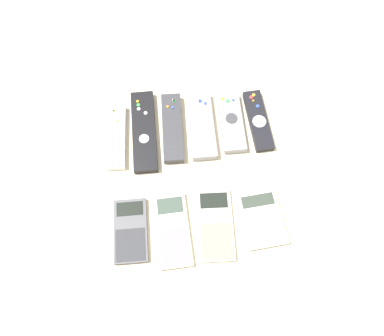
% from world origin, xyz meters
% --- Properties ---
extents(ground_plane, '(3.00, 3.00, 0.00)m').
position_xyz_m(ground_plane, '(0.00, 0.00, 0.00)').
color(ground_plane, beige).
extents(remote_0, '(0.05, 0.16, 0.02)m').
position_xyz_m(remote_0, '(-0.17, 0.13, 0.01)').
color(remote_0, white).
rests_on(remote_0, ground_plane).
extents(remote_1, '(0.06, 0.21, 0.02)m').
position_xyz_m(remote_1, '(-0.10, 0.13, 0.01)').
color(remote_1, black).
rests_on(remote_1, ground_plane).
extents(remote_2, '(0.05, 0.18, 0.02)m').
position_xyz_m(remote_2, '(-0.03, 0.13, 0.01)').
color(remote_2, '#333338').
rests_on(remote_2, ground_plane).
extents(remote_3, '(0.06, 0.17, 0.02)m').
position_xyz_m(remote_3, '(0.03, 0.13, 0.01)').
color(remote_3, gray).
rests_on(remote_3, ground_plane).
extents(remote_4, '(0.06, 0.15, 0.02)m').
position_xyz_m(remote_4, '(0.11, 0.13, 0.01)').
color(remote_4, gray).
rests_on(remote_4, ground_plane).
extents(remote_5, '(0.05, 0.16, 0.02)m').
position_xyz_m(remote_5, '(0.17, 0.13, 0.01)').
color(remote_5, black).
rests_on(remote_5, ground_plane).
extents(calculator_0, '(0.07, 0.14, 0.01)m').
position_xyz_m(calculator_0, '(-0.14, -0.10, 0.01)').
color(calculator_0, '#4C4C51').
rests_on(calculator_0, ground_plane).
extents(calculator_1, '(0.07, 0.16, 0.01)m').
position_xyz_m(calculator_1, '(-0.06, -0.11, 0.01)').
color(calculator_1, beige).
rests_on(calculator_1, ground_plane).
extents(calculator_2, '(0.08, 0.16, 0.01)m').
position_xyz_m(calculator_2, '(0.04, -0.11, 0.01)').
color(calculator_2, beige).
rests_on(calculator_2, ground_plane).
extents(calculator_3, '(0.10, 0.13, 0.01)m').
position_xyz_m(calculator_3, '(0.14, -0.11, 0.01)').
color(calculator_3, silver).
rests_on(calculator_3, ground_plane).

